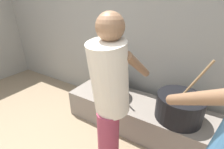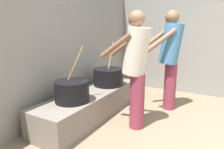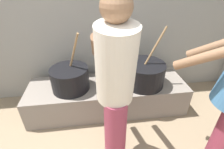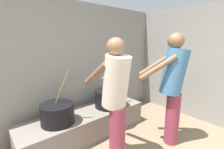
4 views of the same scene
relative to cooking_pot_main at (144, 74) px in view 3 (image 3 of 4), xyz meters
The scene contains 5 objects.
block_enclosure_rear 1.37m from the cooking_pot_main, 153.63° to the left, with size 5.68×0.20×2.19m, color gray.
hearth_ledge 0.58m from the cooking_pot_main, behind, with size 2.07×0.60×0.39m, color slate.
cooking_pot_main is the anchor object (origin of this frame).
cooking_pot_secondary 0.93m from the cooking_pot_main, behind, with size 0.46×0.46×0.74m.
cook_in_cream_shirt 0.93m from the cooking_pot_main, 124.32° to the right, with size 0.35×0.66×1.58m.
Camera 3 is at (0.48, 0.10, 1.64)m, focal length 26.74 mm.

